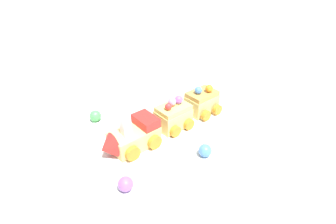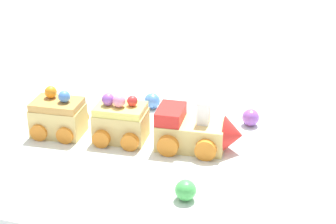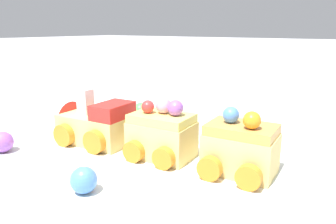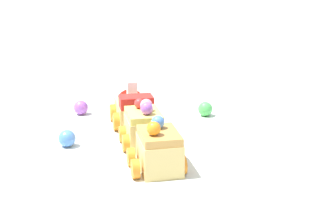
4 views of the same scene
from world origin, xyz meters
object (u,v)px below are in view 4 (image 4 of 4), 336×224
at_px(gumball_green, 205,109).
at_px(gumball_blue, 67,138).
at_px(cake_train_locomotive, 133,109).
at_px(cake_car_caramel, 156,151).
at_px(gumball_purple, 81,108).
at_px(cake_car_lemon, 144,128).

xyz_separation_m(gumball_green, gumball_blue, (-0.13, 0.25, -0.00)).
height_order(cake_train_locomotive, cake_car_caramel, same).
bearing_deg(gumball_purple, gumball_blue, 175.30).
xyz_separation_m(cake_car_lemon, gumball_green, (0.14, -0.13, -0.01)).
height_order(cake_car_caramel, gumball_green, cake_car_caramel).
distance_m(cake_car_lemon, gumball_purple, 0.21).
relative_size(cake_train_locomotive, gumball_green, 4.72).
distance_m(cake_car_lemon, gumball_blue, 0.12).
height_order(cake_train_locomotive, gumball_blue, cake_train_locomotive).
bearing_deg(gumball_purple, gumball_green, -100.04).
bearing_deg(cake_car_caramel, cake_car_lemon, -0.09).
bearing_deg(gumball_blue, cake_car_lemon, -94.26).
bearing_deg(gumball_green, gumball_purple, 79.96).
bearing_deg(gumball_blue, cake_train_locomotive, -45.42).
bearing_deg(cake_car_lemon, gumball_purple, 25.76).
distance_m(cake_train_locomotive, gumball_green, 0.14).
distance_m(cake_car_lemon, gumball_green, 0.19).
bearing_deg(cake_car_lemon, cake_car_caramel, 179.91).
height_order(cake_car_lemon, gumball_blue, cake_car_lemon).
bearing_deg(gumball_green, gumball_blue, 117.63).
height_order(gumball_green, gumball_purple, same).
distance_m(cake_car_lemon, cake_car_caramel, 0.10).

